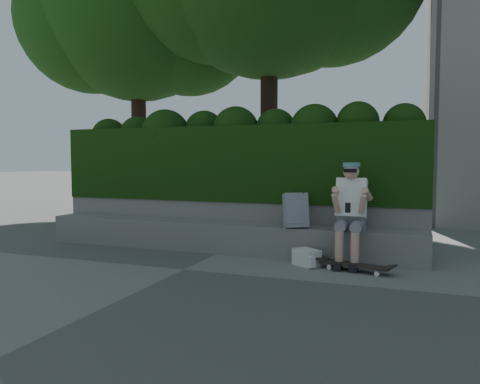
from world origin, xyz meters
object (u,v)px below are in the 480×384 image
at_px(person, 351,209).
at_px(backpack_plaid, 296,211).
at_px(skateboard, 355,265).
at_px(backpack_ground, 307,257).

height_order(person, backpack_plaid, person).
xyz_separation_m(skateboard, backpack_plaid, (-0.89, 0.47, 0.62)).
bearing_deg(backpack_plaid, person, -34.06).
height_order(skateboard, backpack_plaid, backpack_plaid).
bearing_deg(backpack_plaid, skateboard, -55.71).
xyz_separation_m(person, backpack_plaid, (-0.78, 0.08, -0.06)).
bearing_deg(skateboard, backpack_plaid, 165.91).
relative_size(skateboard, backpack_ground, 2.70).
bearing_deg(backpack_plaid, backpack_ground, -84.02).
relative_size(backpack_plaid, backpack_ground, 1.45).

